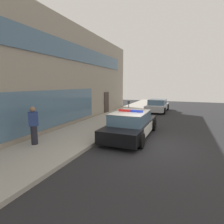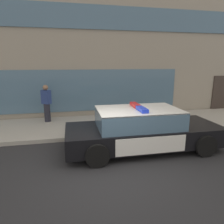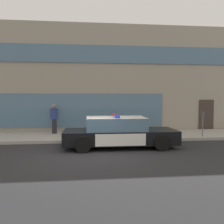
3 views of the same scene
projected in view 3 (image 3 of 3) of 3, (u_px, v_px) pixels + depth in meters
The scene contains 7 objects.
ground at pixel (90, 153), 9.79m from camera, with size 48.00×48.00×0.00m, color #262628.
sidewalk at pixel (88, 136), 13.54m from camera, with size 48.00×3.18×0.15m, color #A39E93.
storefront_building at pixel (90, 83), 19.35m from camera, with size 25.27×8.90×6.88m.
police_cruiser at pixel (119, 132), 10.92m from camera, with size 5.08×2.12×1.49m.
fire_hydrant at pixel (134, 131), 12.61m from camera, with size 0.34×0.39×0.73m.
pedestrian_on_sidewalk at pixel (54, 119), 14.06m from camera, with size 0.47×0.46×1.71m.
parking_meter at pixel (203, 119), 13.02m from camera, with size 0.12×0.18×1.34m.
Camera 3 is at (-0.13, -9.71, 2.30)m, focal length 38.49 mm.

